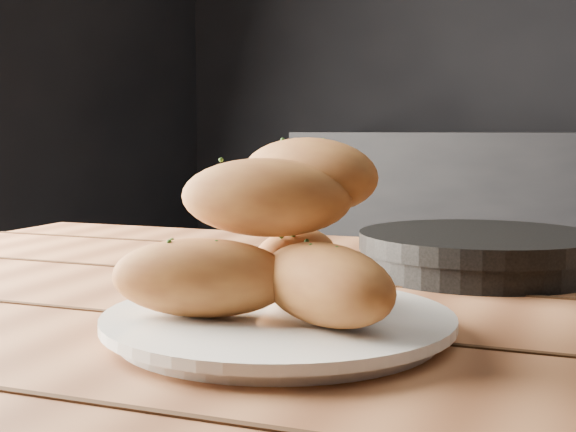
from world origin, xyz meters
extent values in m
cube|color=brown|center=(-0.71, 0.02, 0.73)|extent=(1.50, 0.90, 0.04)
cylinder|color=white|center=(-0.83, -0.11, 0.76)|extent=(0.24, 0.24, 0.01)
cylinder|color=white|center=(-0.83, -0.11, 0.76)|extent=(0.27, 0.27, 0.01)
ellipsoid|color=#A1652C|center=(-0.87, -0.14, 0.80)|extent=(0.15, 0.09, 0.06)
ellipsoid|color=#A1652C|center=(-0.78, -0.13, 0.80)|extent=(0.14, 0.12, 0.06)
ellipsoid|color=#A1652C|center=(-0.83, -0.06, 0.80)|extent=(0.06, 0.13, 0.06)
ellipsoid|color=#A1652C|center=(-0.83, -0.11, 0.86)|extent=(0.14, 0.07, 0.06)
ellipsoid|color=#A1652C|center=(-0.81, -0.08, 0.87)|extent=(0.14, 0.10, 0.06)
cylinder|color=black|center=(-0.72, 0.22, 0.77)|extent=(0.25, 0.25, 0.03)
cylinder|color=black|center=(-0.72, 0.22, 0.79)|extent=(0.26, 0.26, 0.02)
camera|label=1|loc=(-0.60, -0.66, 0.91)|focal=50.00mm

